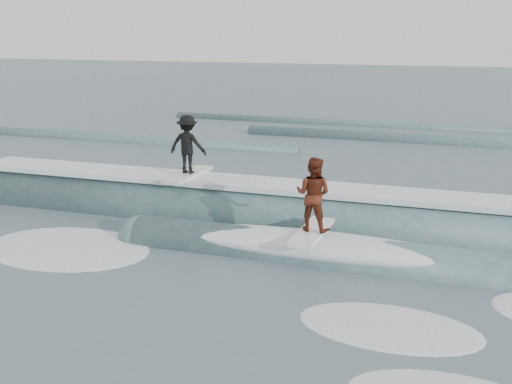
% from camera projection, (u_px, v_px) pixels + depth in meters
% --- Properties ---
extents(ground, '(160.00, 160.00, 0.00)m').
position_uv_depth(ground, '(199.00, 295.00, 11.33)').
color(ground, '#374951').
rests_on(ground, ground).
extents(breaking_wave, '(21.04, 3.81, 2.06)m').
position_uv_depth(breaking_wave, '(275.00, 225.00, 15.24)').
color(breaking_wave, '#325455').
rests_on(breaking_wave, ground).
extents(surfer_black, '(1.07, 2.04, 1.73)m').
position_uv_depth(surfer_black, '(188.00, 147.00, 15.88)').
color(surfer_black, silver).
rests_on(surfer_black, ground).
extents(surfer_red, '(0.90, 2.04, 1.80)m').
position_uv_depth(surfer_red, '(313.00, 198.00, 12.84)').
color(surfer_red, white).
rests_on(surfer_red, ground).
extents(whitewater, '(16.71, 8.88, 0.10)m').
position_uv_depth(whitewater, '(174.00, 311.00, 10.71)').
color(whitewater, white).
rests_on(whitewater, ground).
extents(far_swells, '(40.51, 8.65, 0.80)m').
position_uv_depth(far_swells, '(316.00, 138.00, 27.90)').
color(far_swells, '#325455').
rests_on(far_swells, ground).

